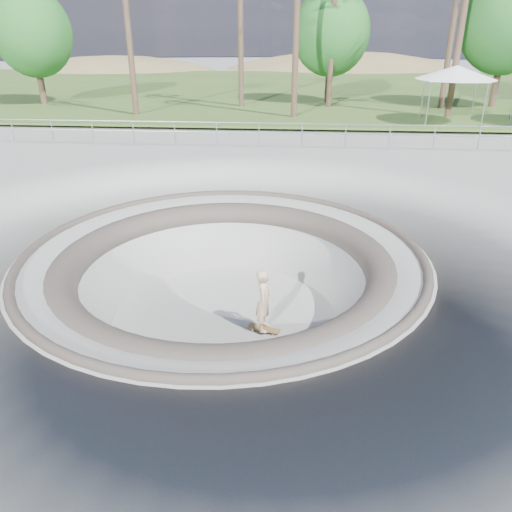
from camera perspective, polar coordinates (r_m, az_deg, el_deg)
name	(u,v)px	position (r m, az deg, el deg)	size (l,w,h in m)	color
ground	(223,253)	(12.73, -3.74, 0.31)	(180.00, 180.00, 0.00)	#ACABA6
skate_bowl	(225,315)	(13.59, -3.53, -6.73)	(14.00, 14.00, 4.10)	#ACABA6
grass_strip	(278,89)	(45.76, 2.55, 18.51)	(180.00, 36.00, 0.12)	#3F5A24
distant_hills	(312,126)	(69.74, 6.44, 14.58)	(103.20, 45.00, 28.60)	olive
safety_railing	(259,133)	(23.95, 0.35, 13.84)	(25.00, 0.06, 1.03)	#94979C
skateboard	(264,329)	(12.98, 0.90, -8.35)	(0.88, 0.46, 0.09)	olive
skater	(264,300)	(12.53, 0.93, -5.09)	(0.61, 0.40, 1.66)	#DCB28E
canopy_white	(456,73)	(30.74, 21.94, 18.86)	(5.98, 5.98, 3.04)	#94979C
bushy_tree_left	(32,33)	(39.07, -24.18, 22.20)	(5.16, 4.69, 7.45)	brown
bushy_tree_mid	(331,33)	(37.13, 8.60, 23.91)	(5.19, 4.72, 7.48)	brown
bushy_tree_right	(508,22)	(38.33, 26.83, 22.77)	(5.92, 5.38, 8.54)	brown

